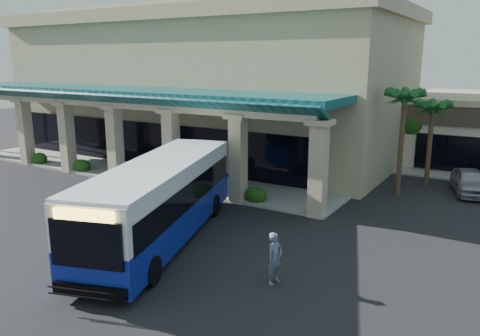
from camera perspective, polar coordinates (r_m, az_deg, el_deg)
The scene contains 9 objects.
ground at distance 22.10m, azimuth -10.73°, elevation -6.94°, with size 110.00×110.00×0.00m, color black.
main_building at distance 38.34m, azimuth -3.97°, elevation 10.40°, with size 30.80×14.80×11.35m, color tan, non-canonical shape.
arcade at distance 31.58m, azimuth -13.58°, elevation 4.32°, with size 30.00×6.20×5.70m, color #0B3D42, non-canonical shape.
palm_0 at distance 27.21m, azimuth 19.11°, elevation 3.54°, with size 2.40×2.40×6.60m, color #134A1D, non-canonical shape.
palm_1 at distance 30.00m, azimuth 22.17°, elevation 3.36°, with size 2.40×2.40×5.80m, color #134A1D, non-canonical shape.
broadleaf_tree at distance 35.29m, azimuth 20.26°, elevation 4.04°, with size 2.60×2.60×4.81m, color #18400E, non-canonical shape.
transit_bus at distance 19.88m, azimuth -9.55°, elevation -4.06°, with size 2.80×12.05×3.37m, color #132398, non-canonical shape.
pedestrian at distance 16.20m, azimuth 4.25°, elevation -10.91°, with size 0.66×0.44×1.82m, color slate.
car_silver at distance 29.60m, azimuth 26.21°, elevation -1.50°, with size 1.67×4.16×1.42m, color #9694A5.
Camera 1 is at (14.07, -15.29, 7.51)m, focal length 35.00 mm.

